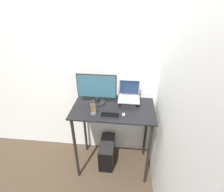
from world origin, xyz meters
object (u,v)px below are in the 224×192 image
keyboard (110,115)px  cell_phone (93,111)px  laptop (129,98)px  monitor (97,90)px  computer_tower (107,152)px  mouse (124,115)px

keyboard → cell_phone: bearing=174.4°
laptop → monitor: monitor is taller
monitor → computer_tower: 1.11m
laptop → mouse: laptop is taller
mouse → cell_phone: cell_phone is taller
keyboard → cell_phone: 0.22m
keyboard → computer_tower: keyboard is taller
keyboard → laptop: bearing=56.8°
monitor → computer_tower: bearing=-17.9°
cell_phone → computer_tower: bearing=59.5°
monitor → mouse: bearing=-34.4°
laptop → computer_tower: bearing=-162.8°
monitor → keyboard: size_ratio=2.14×
cell_phone → computer_tower: 0.99m
monitor → computer_tower: size_ratio=1.10×
laptop → monitor: 0.45m
cell_phone → mouse: bearing=0.9°
mouse → computer_tower: size_ratio=0.12×
computer_tower → cell_phone: bearing=-120.5°
monitor → cell_phone: bearing=-90.2°
computer_tower → laptop: bearing=17.2°
computer_tower → monitor: bearing=162.1°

